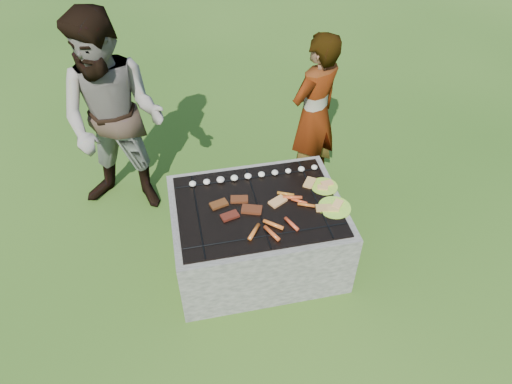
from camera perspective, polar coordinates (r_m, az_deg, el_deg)
lawn at (r=3.88m, az=0.16°, el=-8.19°), size 60.00×60.00×0.00m
fire_pit at (r=3.67m, az=0.16°, el=-5.37°), size 1.30×1.00×0.62m
mushrooms at (r=3.66m, az=-0.83°, el=2.03°), size 1.05×0.06×0.04m
pork_slabs at (r=3.40m, az=-2.39°, el=-1.90°), size 0.39×0.26×0.02m
sausages at (r=3.33m, az=3.16°, el=-3.11°), size 0.56×0.50×0.03m
bread_on_grate at (r=3.50m, az=5.70°, el=-0.64°), size 0.46×0.42×0.02m
plate_far at (r=3.63m, az=8.53°, el=0.70°), size 0.23×0.23×0.03m
plate_near at (r=3.47m, az=9.80°, el=-1.93°), size 0.26×0.26×0.03m
cook at (r=4.19m, az=7.28°, el=9.60°), size 0.66×0.59×1.52m
bystander at (r=3.96m, az=-17.24°, el=8.52°), size 1.07×0.95×1.82m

